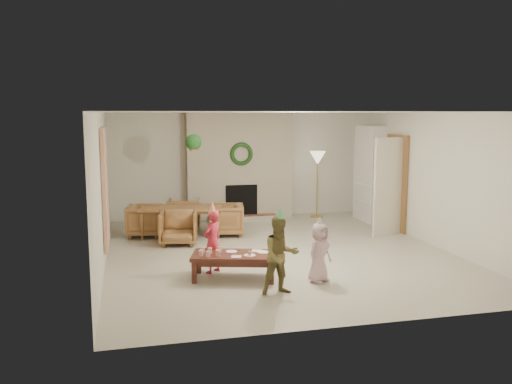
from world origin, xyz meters
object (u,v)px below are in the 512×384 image
object	(u,v)px
dining_chair_near	(179,228)
dining_table	(181,222)
dining_chair_far	(184,214)
coffee_table_top	(234,256)
child_red	(213,241)
child_pink	(319,253)
dining_chair_right	(226,220)
child_plaid	(281,256)
dining_chair_left	(145,221)

from	to	relation	value
dining_chair_near	dining_table	bearing A→B (deg)	90.00
dining_chair_far	coffee_table_top	size ratio (longest dim) A/B	0.56
child_red	child_pink	distance (m)	1.68
dining_chair_far	dining_chair_right	bearing A→B (deg)	141.34
child_pink	coffee_table_top	bearing A→B (deg)	128.62
dining_chair_right	child_plaid	distance (m)	3.78
dining_chair_left	child_red	distance (m)	2.99
child_red	child_plaid	size ratio (longest dim) A/B	0.91
dining_chair_left	dining_chair_right	bearing A→B (deg)	-90.00
dining_chair_right	child_red	size ratio (longest dim) A/B	0.71
dining_chair_left	coffee_table_top	distance (m)	3.44
dining_table	child_plaid	world-z (taller)	child_plaid
child_plaid	dining_chair_far	bearing A→B (deg)	95.90
dining_chair_right	child_pink	bearing A→B (deg)	22.96
dining_table	dining_chair_left	distance (m)	0.73
child_plaid	child_pink	xyz separation A→B (m)	(0.71, 0.39, -0.10)
dining_chair_right	dining_chair_near	bearing A→B (deg)	-51.34
dining_table	child_red	distance (m)	2.72
dining_chair_far	child_red	xyz separation A→B (m)	(0.09, -3.42, 0.18)
dining_table	dining_chair_right	bearing A→B (deg)	-0.00
dining_table	coffee_table_top	world-z (taller)	dining_table
dining_chair_far	child_plaid	bearing A→B (deg)	110.22
coffee_table_top	child_plaid	xyz separation A→B (m)	(0.49, -0.84, 0.19)
coffee_table_top	child_red	distance (m)	0.49
coffee_table_top	child_pink	xyz separation A→B (m)	(1.20, -0.45, 0.09)
dining_table	dining_chair_near	bearing A→B (deg)	-90.00
dining_chair_left	child_red	xyz separation A→B (m)	(0.93, -2.83, 0.18)
dining_table	dining_chair_right	world-z (taller)	dining_chair_right
dining_chair_near	dining_chair_right	distance (m)	1.17
dining_chair_near	dining_chair_far	distance (m)	1.46
dining_chair_near	child_red	size ratio (longest dim) A/B	0.71
coffee_table_top	child_pink	distance (m)	1.28
dining_chair_left	child_plaid	bearing A→B (deg)	-147.47
dining_table	dining_chair_far	bearing A→B (deg)	90.00
dining_chair_left	child_plaid	xyz separation A→B (m)	(1.68, -4.06, 0.22)
dining_chair_right	child_plaid	world-z (taller)	child_plaid
dining_table	child_pink	size ratio (longest dim) A/B	1.87
dining_chair_right	coffee_table_top	bearing A→B (deg)	1.90
dining_chair_far	child_red	bearing A→B (deg)	101.51
child_plaid	child_pink	distance (m)	0.82
dining_chair_near	child_pink	xyz separation A→B (m)	(1.80, -2.82, 0.12)
dining_chair_far	child_red	world-z (taller)	child_red
coffee_table_top	child_plaid	distance (m)	0.98
dining_chair_left	child_red	world-z (taller)	child_red
dining_chair_left	coffee_table_top	size ratio (longest dim) A/B	0.56
child_pink	dining_chair_right	bearing A→B (deg)	71.94
dining_table	dining_chair_right	distance (m)	0.91
child_pink	dining_chair_near	bearing A→B (deg)	91.54
dining_chair_near	dining_chair_left	size ratio (longest dim) A/B	1.00
dining_chair_right	child_red	xyz separation A→B (m)	(-0.68, -2.55, 0.18)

